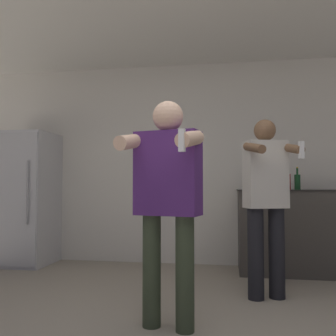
# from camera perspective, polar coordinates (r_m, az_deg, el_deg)

# --- Properties ---
(wall_back) EXTENTS (7.00, 0.06, 2.55)m
(wall_back) POSITION_cam_1_polar(r_m,az_deg,el_deg) (4.79, 5.85, 0.74)
(wall_back) COLOR silver
(wall_back) RESTS_ON ground_plane
(ceiling_slab) EXTENTS (7.00, 3.36, 0.05)m
(ceiling_slab) POSITION_cam_1_polar(r_m,az_deg,el_deg) (3.69, 4.32, 22.73)
(ceiling_slab) COLOR silver
(ceiling_slab) RESTS_ON wall_back
(refrigerator) EXTENTS (0.62, 0.70, 1.66)m
(refrigerator) POSITION_cam_1_polar(r_m,az_deg,el_deg) (5.08, -20.59, -4.34)
(refrigerator) COLOR silver
(refrigerator) RESTS_ON ground_plane
(counter) EXTENTS (1.21, 0.63, 0.94)m
(counter) POSITION_cam_1_polar(r_m,az_deg,el_deg) (4.53, 18.25, -9.12)
(counter) COLOR #47423D
(counter) RESTS_ON ground_plane
(bottle_clear_vodka) EXTENTS (0.06, 0.06, 0.27)m
(bottle_clear_vodka) POSITION_cam_1_polar(r_m,az_deg,el_deg) (4.41, 15.10, -1.91)
(bottle_clear_vodka) COLOR silver
(bottle_clear_vodka) RESTS_ON counter
(bottle_red_label) EXTENTS (0.08, 0.08, 0.26)m
(bottle_red_label) POSITION_cam_1_polar(r_m,az_deg,el_deg) (4.42, 16.39, -2.06)
(bottle_red_label) COLOR #194723
(bottle_red_label) RESTS_ON counter
(bottle_green_wine) EXTENTS (0.09, 0.09, 0.25)m
(bottle_green_wine) POSITION_cam_1_polar(r_m,az_deg,el_deg) (4.43, 17.64, -1.86)
(bottle_green_wine) COLOR maroon
(bottle_green_wine) RESTS_ON counter
(bottle_amber_bourbon) EXTENTS (0.07, 0.07, 0.26)m
(bottle_amber_bourbon) POSITION_cam_1_polar(r_m,az_deg,el_deg) (4.45, 19.12, -1.95)
(bottle_amber_bourbon) COLOR #194723
(bottle_amber_bourbon) RESTS_ON counter
(person_woman_foreground) EXTENTS (0.59, 0.52, 1.59)m
(person_woman_foreground) POSITION_cam_1_polar(r_m,az_deg,el_deg) (2.62, -0.08, -3.62)
(person_woman_foreground) COLOR #38422D
(person_woman_foreground) RESTS_ON ground_plane
(person_man_side) EXTENTS (0.50, 0.53, 1.58)m
(person_man_side) POSITION_cam_1_polar(r_m,az_deg,el_deg) (3.43, 14.70, -4.51)
(person_man_side) COLOR black
(person_man_side) RESTS_ON ground_plane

